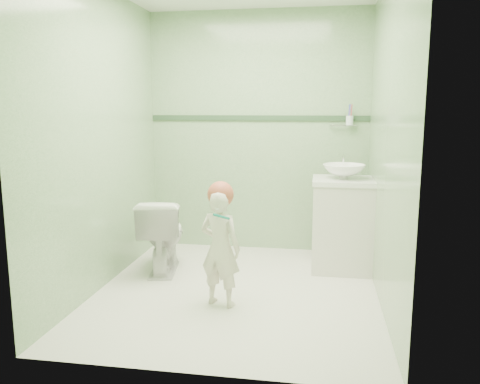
# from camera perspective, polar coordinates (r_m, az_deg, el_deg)

# --- Properties ---
(ground) EXTENTS (2.50, 2.50, 0.00)m
(ground) POSITION_cam_1_polar(r_m,az_deg,el_deg) (3.95, -0.36, -11.60)
(ground) COLOR silver
(ground) RESTS_ON ground
(room_shell) EXTENTS (2.50, 2.54, 2.40)m
(room_shell) POSITION_cam_1_polar(r_m,az_deg,el_deg) (3.68, -0.38, 6.05)
(room_shell) COLOR #82AD7B
(room_shell) RESTS_ON ground
(trim_stripe) EXTENTS (2.20, 0.02, 0.05)m
(trim_stripe) POSITION_cam_1_polar(r_m,az_deg,el_deg) (4.90, 2.10, 8.74)
(trim_stripe) COLOR #2E4A30
(trim_stripe) RESTS_ON room_shell
(vanity) EXTENTS (0.52, 0.50, 0.80)m
(vanity) POSITION_cam_1_polar(r_m,az_deg,el_deg) (4.45, 11.94, -3.93)
(vanity) COLOR silver
(vanity) RESTS_ON ground
(counter) EXTENTS (0.54, 0.52, 0.04)m
(counter) POSITION_cam_1_polar(r_m,az_deg,el_deg) (4.37, 12.13, 1.29)
(counter) COLOR white
(counter) RESTS_ON vanity
(basin) EXTENTS (0.37, 0.37, 0.13)m
(basin) POSITION_cam_1_polar(r_m,az_deg,el_deg) (4.36, 12.17, 2.38)
(basin) COLOR white
(basin) RESTS_ON counter
(faucet) EXTENTS (0.03, 0.13, 0.18)m
(faucet) POSITION_cam_1_polar(r_m,az_deg,el_deg) (4.54, 12.10, 3.68)
(faucet) COLOR silver
(faucet) RESTS_ON counter
(cup_holder) EXTENTS (0.26, 0.07, 0.21)m
(cup_holder) POSITION_cam_1_polar(r_m,az_deg,el_deg) (4.81, 12.73, 8.25)
(cup_holder) COLOR silver
(cup_holder) RESTS_ON room_shell
(toilet) EXTENTS (0.47, 0.70, 0.66)m
(toilet) POSITION_cam_1_polar(r_m,az_deg,el_deg) (4.38, -9.13, -5.00)
(toilet) COLOR white
(toilet) RESTS_ON ground
(toddler) EXTENTS (0.36, 0.29, 0.86)m
(toddler) POSITION_cam_1_polar(r_m,az_deg,el_deg) (3.56, -2.35, -6.67)
(toddler) COLOR silver
(toddler) RESTS_ON ground
(hair_cap) EXTENTS (0.19, 0.19, 0.19)m
(hair_cap) POSITION_cam_1_polar(r_m,az_deg,el_deg) (3.49, -2.31, -0.28)
(hair_cap) COLOR #B3523A
(hair_cap) RESTS_ON toddler
(teal_toothbrush) EXTENTS (0.11, 0.14, 0.08)m
(teal_toothbrush) POSITION_cam_1_polar(r_m,az_deg,el_deg) (3.35, -2.26, -2.83)
(teal_toothbrush) COLOR #127C71
(teal_toothbrush) RESTS_ON toddler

